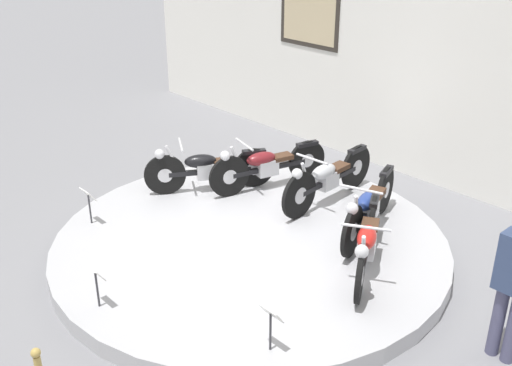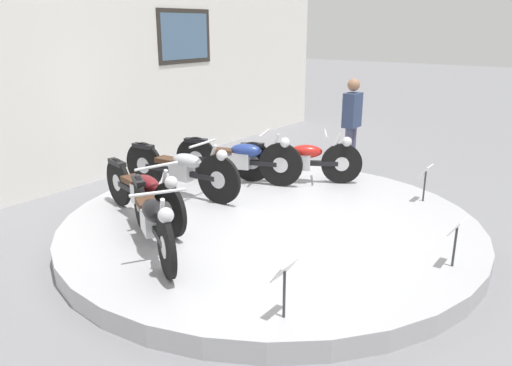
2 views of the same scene
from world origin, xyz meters
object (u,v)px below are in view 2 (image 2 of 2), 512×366
info_placard_front_centre (457,232)px  visitor_standing (352,120)px  motorcycle_black (152,217)px  info_placard_front_left (285,277)px  motorcycle_maroon (143,191)px  motorcycle_red (300,158)px  motorcycle_blue (240,157)px  motorcycle_silver (182,168)px  info_placard_front_right (426,175)px

info_placard_front_centre → visitor_standing: (3.23, 2.68, 0.34)m
info_placard_front_centre → motorcycle_black: bearing=119.1°
motorcycle_black → info_placard_front_left: motorcycle_black is taller
motorcycle_maroon → visitor_standing: visitor_standing is taller
motorcycle_red → info_placard_front_centre: motorcycle_red is taller
motorcycle_blue → info_placard_front_centre: size_ratio=3.74×
motorcycle_red → info_placard_front_left: motorcycle_red is taller
motorcycle_red → info_placard_front_left: 3.73m
motorcycle_black → motorcycle_maroon: (0.54, 0.73, 0.01)m
motorcycle_silver → info_placard_front_right: 3.34m
motorcycle_maroon → info_placard_front_centre: motorcycle_maroon is taller
motorcycle_black → motorcycle_red: bearing=-0.0°
info_placard_front_right → visitor_standing: (1.47, 1.81, 0.34)m
motorcycle_maroon → motorcycle_red: motorcycle_maroon is taller
info_placard_front_left → motorcycle_blue: bearing=43.1°
info_placard_front_left → visitor_standing: visitor_standing is taller
info_placard_front_left → info_placard_front_centre: same height
motorcycle_red → info_placard_front_centre: 3.08m
motorcycle_black → motorcycle_red: size_ratio=1.00×
motorcycle_maroon → info_placard_front_left: size_ratio=3.77×
info_placard_front_centre → info_placard_front_right: bearing=26.4°
info_placard_front_centre → motorcycle_blue: bearing=74.3°
motorcycle_blue → info_placard_front_left: (-2.72, -2.55, -0.03)m
motorcycle_maroon → motorcycle_red: (2.46, -0.73, -0.01)m
visitor_standing → motorcycle_blue: bearing=161.9°
info_placard_front_centre → motorcycle_red: bearing=60.9°
motorcycle_black → info_placard_front_right: 3.73m
motorcycle_maroon → info_placard_front_centre: size_ratio=3.77×
motorcycle_silver → info_placard_front_left: size_ratio=3.95×
visitor_standing → info_placard_front_centre: bearing=-140.3°
motorcycle_black → motorcycle_silver: 1.81m
info_placard_front_left → motorcycle_maroon: bearing=72.6°
motorcycle_maroon → info_placard_front_left: bearing=-107.4°
visitor_standing → motorcycle_silver: bearing=162.3°
motorcycle_red → info_placard_front_centre: (-1.50, -2.69, -0.01)m
motorcycle_black → motorcycle_silver: motorcycle_silver is taller
motorcycle_maroon → visitor_standing: size_ratio=1.18×
motorcycle_red → info_placard_front_right: motorcycle_red is taller
motorcycle_red → motorcycle_blue: bearing=126.2°
info_placard_front_right → info_placard_front_left: bearing=180.0°
motorcycle_maroon → info_placard_front_right: 3.73m
motorcycle_black → motorcycle_red: 2.99m
motorcycle_silver → motorcycle_maroon: bearing=-163.4°
motorcycle_red → info_placard_front_left: (-3.26, -1.82, -0.01)m
motorcycle_maroon → info_placard_front_centre: (0.96, -3.42, -0.02)m
motorcycle_red → info_placard_front_centre: size_ratio=3.33×
motorcycle_silver → info_placard_front_centre: 3.71m
info_placard_front_centre → visitor_standing: size_ratio=0.31×
motorcycle_maroon → info_placard_front_left: (-0.80, -2.55, -0.02)m
info_placard_front_right → motorcycle_maroon: bearing=136.9°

